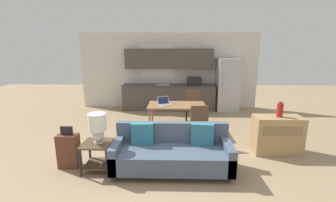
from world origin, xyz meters
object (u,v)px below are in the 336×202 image
object	(u,v)px
vase	(280,110)
suitcase	(69,151)
credenza	(277,135)
dining_chair_near_right	(198,122)
couch	(172,152)
laptop	(164,103)
refrigerator	(228,85)
side_table	(97,152)
dining_chair_far_right	(193,106)
dining_table	(177,107)
table_lamp	(97,126)

from	to	relation	value
vase	suitcase	world-z (taller)	vase
credenza	dining_chair_near_right	distance (m)	1.66
suitcase	couch	bearing A→B (deg)	-1.09
suitcase	laptop	bearing A→B (deg)	47.85
refrigerator	side_table	bearing A→B (deg)	-127.73
vase	dining_chair_far_right	bearing A→B (deg)	129.40
vase	dining_chair_near_right	xyz separation A→B (m)	(-1.60, 0.44, -0.42)
dining_table	table_lamp	world-z (taller)	table_lamp
dining_table	vase	bearing A→B (deg)	-29.23
credenza	table_lamp	bearing A→B (deg)	-167.27
refrigerator	couch	distance (m)	4.57
side_table	dining_chair_far_right	distance (m)	3.34
laptop	suitcase	size ratio (longest dim) A/B	0.52
dining_chair_far_right	suitcase	distance (m)	3.62
side_table	dining_chair_near_right	bearing A→B (deg)	32.87
dining_chair_far_right	couch	bearing A→B (deg)	-95.43
refrigerator	vase	distance (m)	3.39
couch	dining_chair_far_right	world-z (taller)	dining_chair_far_right
table_lamp	vase	size ratio (longest dim) A/B	1.70
credenza	laptop	size ratio (longest dim) A/B	2.35
refrigerator	laptop	bearing A→B (deg)	-133.60
refrigerator	credenza	distance (m)	3.43
dining_table	laptop	xyz separation A→B (m)	(-0.32, -0.00, 0.12)
vase	credenza	bearing A→B (deg)	93.01
dining_chair_near_right	suitcase	xyz separation A→B (m)	(-2.47, -1.13, -0.19)
table_lamp	dining_table	bearing A→B (deg)	54.22
credenza	suitcase	xyz separation A→B (m)	(-4.07, -0.70, -0.07)
credenza	refrigerator	bearing A→B (deg)	94.59
table_lamp	refrigerator	bearing A→B (deg)	52.43
vase	suitcase	distance (m)	4.17
couch	suitcase	distance (m)	1.89
refrigerator	dining_chair_far_right	distance (m)	2.00
refrigerator	dining_table	xyz separation A→B (m)	(-1.80, -2.22, -0.24)
credenza	suitcase	world-z (taller)	suitcase
laptop	suitcase	xyz separation A→B (m)	(-1.68, -1.85, -0.47)
dining_chair_near_right	dining_chair_far_right	bearing A→B (deg)	-98.06
table_lamp	credenza	distance (m)	3.59
refrigerator	credenza	size ratio (longest dim) A/B	1.91
side_table	table_lamp	world-z (taller)	table_lamp
dining_chair_far_right	laptop	distance (m)	1.15
dining_table	vase	world-z (taller)	vase
couch	vase	distance (m)	2.37
side_table	suitcase	size ratio (longest dim) A/B	0.66
dining_table	dining_chair_far_right	size ratio (longest dim) A/B	1.57
dining_chair_near_right	dining_chair_far_right	distance (m)	1.51
vase	suitcase	bearing A→B (deg)	-170.29
credenza	dining_chair_far_right	size ratio (longest dim) A/B	1.03
dining_table	suitcase	bearing A→B (deg)	-137.03
side_table	laptop	size ratio (longest dim) A/B	1.28
couch	side_table	size ratio (longest dim) A/B	3.96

